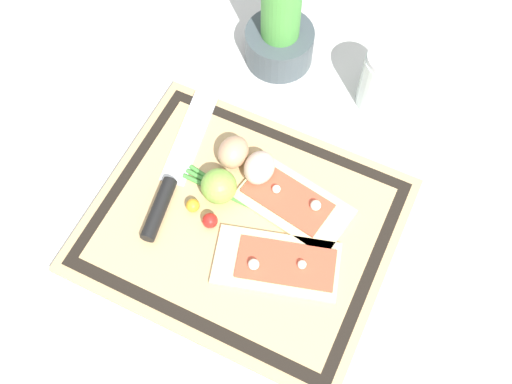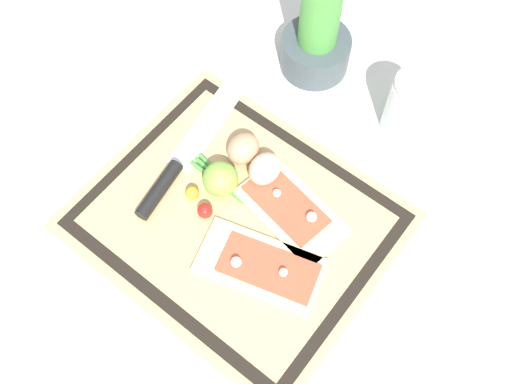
% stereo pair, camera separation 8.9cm
% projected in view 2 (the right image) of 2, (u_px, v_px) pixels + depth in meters
% --- Properties ---
extents(ground_plane, '(6.00, 6.00, 0.00)m').
position_uv_depth(ground_plane, '(237.00, 223.00, 0.90)').
color(ground_plane, silver).
extents(cutting_board, '(0.44, 0.37, 0.02)m').
position_uv_depth(cutting_board, '(237.00, 221.00, 0.89)').
color(cutting_board, tan).
rests_on(cutting_board, ground_plane).
extents(pizza_slice_near, '(0.20, 0.14, 0.02)m').
position_uv_depth(pizza_slice_near, '(261.00, 266.00, 0.85)').
color(pizza_slice_near, beige).
rests_on(pizza_slice_near, cutting_board).
extents(pizza_slice_far, '(0.18, 0.12, 0.02)m').
position_uv_depth(pizza_slice_far, '(291.00, 210.00, 0.89)').
color(pizza_slice_far, beige).
rests_on(pizza_slice_far, cutting_board).
extents(knife, '(0.07, 0.27, 0.02)m').
position_uv_depth(knife, '(174.00, 170.00, 0.91)').
color(knife, silver).
rests_on(knife, cutting_board).
extents(egg_brown, '(0.05, 0.05, 0.05)m').
position_uv_depth(egg_brown, '(243.00, 149.00, 0.91)').
color(egg_brown, tan).
rests_on(egg_brown, cutting_board).
extents(egg_pink, '(0.05, 0.05, 0.05)m').
position_uv_depth(egg_pink, '(265.00, 169.00, 0.90)').
color(egg_pink, beige).
rests_on(egg_pink, cutting_board).
extents(lime, '(0.05, 0.05, 0.05)m').
position_uv_depth(lime, '(221.00, 179.00, 0.89)').
color(lime, '#7FB742').
rests_on(lime, cutting_board).
extents(cherry_tomato_red, '(0.02, 0.02, 0.02)m').
position_uv_depth(cherry_tomato_red, '(205.00, 211.00, 0.88)').
color(cherry_tomato_red, red).
rests_on(cherry_tomato_red, cutting_board).
extents(cherry_tomato_yellow, '(0.02, 0.02, 0.02)m').
position_uv_depth(cherry_tomato_yellow, '(192.00, 193.00, 0.89)').
color(cherry_tomato_yellow, gold).
rests_on(cherry_tomato_yellow, cutting_board).
extents(scallion_bunch, '(0.25, 0.05, 0.01)m').
position_uv_depth(scallion_bunch, '(252.00, 208.00, 0.89)').
color(scallion_bunch, '#47933D').
rests_on(scallion_bunch, cutting_board).
extents(herb_pot, '(0.12, 0.12, 0.18)m').
position_uv_depth(herb_pot, '(317.00, 40.00, 0.98)').
color(herb_pot, '#3D474C').
rests_on(herb_pot, ground_plane).
extents(sauce_jar, '(0.07, 0.07, 0.11)m').
position_uv_depth(sauce_jar, '(409.00, 108.00, 0.94)').
color(sauce_jar, silver).
rests_on(sauce_jar, ground_plane).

